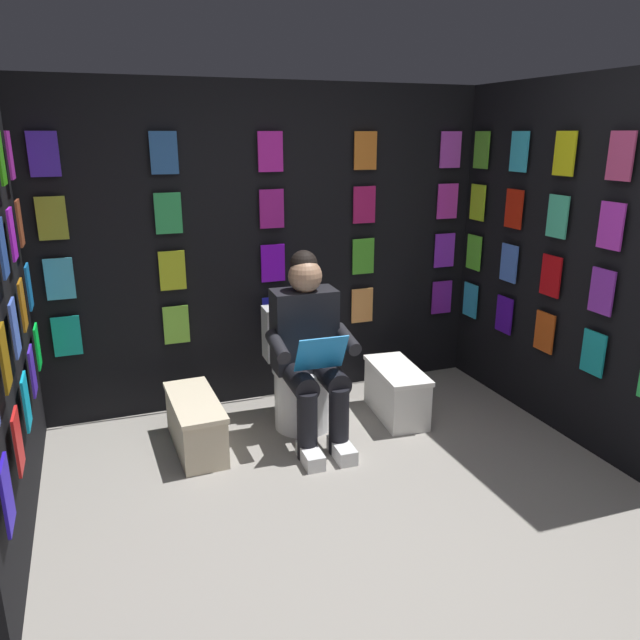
% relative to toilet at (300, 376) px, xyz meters
% --- Properties ---
extents(ground_plane, '(30.00, 30.00, 0.00)m').
position_rel_toilet_xyz_m(ground_plane, '(0.04, 1.59, -0.33)').
color(ground_plane, gray).
extents(display_wall_back, '(3.25, 0.14, 2.21)m').
position_rel_toilet_xyz_m(display_wall_back, '(0.04, -0.53, 0.78)').
color(display_wall_back, black).
rests_on(display_wall_back, ground).
extents(display_wall_left, '(0.14, 2.07, 2.21)m').
position_rel_toilet_xyz_m(display_wall_left, '(-1.58, 0.56, 0.78)').
color(display_wall_left, black).
rests_on(display_wall_left, ground).
extents(toilet, '(0.41, 0.56, 0.77)m').
position_rel_toilet_xyz_m(toilet, '(0.00, 0.00, 0.00)').
color(toilet, white).
rests_on(toilet, ground).
extents(person_reading, '(0.54, 0.69, 1.19)m').
position_rel_toilet_xyz_m(person_reading, '(0.01, 0.23, 0.27)').
color(person_reading, black).
rests_on(person_reading, ground).
extents(comic_longbox_near, '(0.34, 0.63, 0.35)m').
position_rel_toilet_xyz_m(comic_longbox_near, '(-0.64, 0.16, -0.15)').
color(comic_longbox_near, white).
rests_on(comic_longbox_near, ground).
extents(comic_longbox_far, '(0.29, 0.69, 0.33)m').
position_rel_toilet_xyz_m(comic_longbox_far, '(0.72, 0.13, -0.16)').
color(comic_longbox_far, beige).
rests_on(comic_longbox_far, ground).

